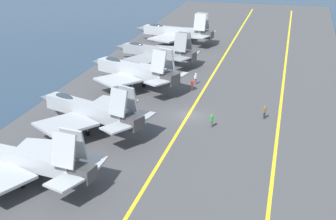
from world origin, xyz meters
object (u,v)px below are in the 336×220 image
Objects in this scene: parked_jet_third at (89,110)px; crew_green_vest at (212,120)px; parked_jet_sixth at (175,32)px; parked_jet_fifth at (156,52)px; parked_jet_second at (21,159)px; parked_jet_fourth at (133,70)px; crew_red_vest at (192,84)px; crew_brown_vest at (265,112)px; crew_white_vest at (196,78)px.

parked_jet_third is 14.66m from crew_green_vest.
parked_jet_fifth is at bearing -178.23° from parked_jet_sixth.
parked_jet_second is 9.73× the size of crew_green_vest.
parked_jet_fifth reaches higher than crew_green_vest.
parked_jet_fourth is at bearing -178.14° from parked_jet_fifth.
crew_red_vest is (-12.77, -9.06, -1.26)m from parked_jet_fifth.
parked_jet_second is 59.99m from parked_jet_sixth.
crew_brown_vest is at bearing -151.27° from parked_jet_sixth.
crew_red_vest is 1.00× the size of crew_brown_vest.
parked_jet_third is at bearing 179.92° from parked_jet_fourth.
crew_brown_vest is (-8.79, -11.09, 0.00)m from crew_red_vest.
parked_jet_third is 16.79m from parked_jet_fourth.
crew_green_vest is (-42.06, -14.69, -1.42)m from parked_jet_sixth.
crew_white_vest is (-25.68, -9.43, -1.40)m from parked_jet_sixth.
crew_red_vest is at bearing -177.67° from crew_white_vest.
parked_jet_third is at bearing -179.20° from parked_jet_fifth.
parked_jet_fifth is at bearing 1.86° from parked_jet_fourth.
parked_jet_third is 21.82m from crew_brown_vest.
parked_jet_third is 1.02× the size of parked_jet_fifth.
parked_jet_sixth reaches higher than crew_white_vest.
parked_jet_sixth is 27.40m from crew_white_vest.
crew_red_vest is at bearing -17.88° from parked_jet_second.
parked_jet_third is 0.96× the size of parked_jet_sixth.
parked_jet_second reaches higher than crew_green_vest.
crew_white_vest is (4.37, -8.47, -1.81)m from parked_jet_fourth.
parked_jet_sixth is 9.63× the size of crew_green_vest.
parked_jet_fifth is at bearing 42.95° from crew_white_vest.
crew_green_vest is at bearing -162.19° from crew_white_vest.
crew_white_vest reaches higher than crew_red_vest.
parked_jet_sixth is at bearing 18.32° from crew_red_vest.
parked_jet_fourth reaches higher than crew_red_vest.
parked_jet_fifth reaches higher than crew_brown_vest.
crew_green_vest is at bearing 126.50° from crew_brown_vest.
crew_brown_vest is (-21.56, -20.15, -1.26)m from parked_jet_fifth.
parked_jet_fifth is at bearing 35.35° from crew_red_vest.
parked_jet_fifth is 0.94× the size of parked_jet_sixth.
parked_jet_third is 20.01m from crew_red_vest.
crew_green_vest is at bearing -70.84° from parked_jet_third.
crew_white_vest is at bearing -16.12° from parked_jet_second.
parked_jet_sixth is at bearing 1.14° from parked_jet_third.
parked_jet_fifth is 8.89× the size of crew_white_vest.
parked_jet_second reaches higher than parked_jet_fifth.
parked_jet_fourth reaches higher than parked_jet_fifth.
parked_jet_third is 0.98× the size of parked_jet_fourth.
crew_red_vest is at bearing -144.65° from parked_jet_fifth.
parked_jet_second is at bearing 136.58° from crew_brown_vest.
parked_jet_fifth is (43.89, -0.98, -0.14)m from parked_jet_second.
crew_green_vest is at bearing -131.17° from parked_jet_fourth.
crew_brown_vest is (-37.66, -20.64, -1.42)m from parked_jet_sixth.
crew_white_vest is at bearing 43.14° from crew_brown_vest.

